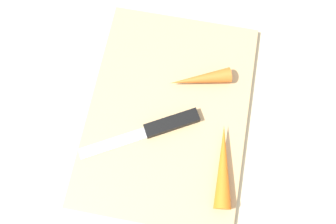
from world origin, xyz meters
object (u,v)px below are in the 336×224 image
(knife, at_px, (164,126))
(carrot_short, at_px, (200,79))
(cutting_board, at_px, (168,113))
(carrot_long, at_px, (223,166))

(knife, height_order, carrot_short, carrot_short)
(carrot_short, bearing_deg, cutting_board, 36.63)
(cutting_board, xyz_separation_m, knife, (0.03, -0.00, 0.01))
(carrot_short, distance_m, carrot_long, 0.15)
(cutting_board, height_order, carrot_long, carrot_long)
(knife, distance_m, carrot_long, 0.11)
(cutting_board, xyz_separation_m, carrot_short, (-0.06, 0.04, 0.02))
(cutting_board, bearing_deg, carrot_long, 53.71)
(knife, bearing_deg, cutting_board, -123.20)
(cutting_board, relative_size, carrot_short, 3.53)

